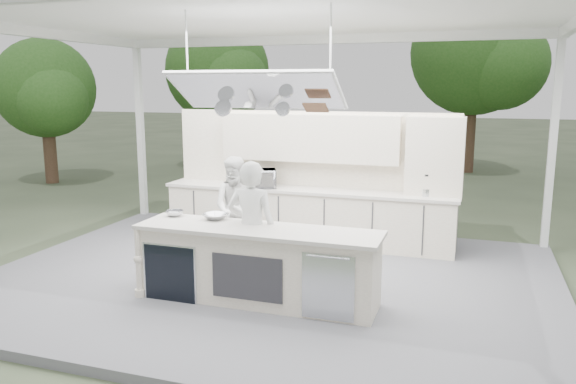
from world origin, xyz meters
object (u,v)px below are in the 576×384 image
(back_counter, at_px, (307,215))
(head_chef, at_px, (252,229))
(demo_island, at_px, (256,265))
(sous_chef, at_px, (237,208))

(back_counter, height_order, head_chef, head_chef)
(head_chef, bearing_deg, back_counter, -92.15)
(head_chef, bearing_deg, demo_island, 120.30)
(demo_island, relative_size, sous_chef, 1.93)
(back_counter, distance_m, head_chef, 2.63)
(demo_island, relative_size, head_chef, 1.77)
(sous_chef, bearing_deg, head_chef, -70.19)
(back_counter, relative_size, head_chef, 2.89)
(back_counter, xyz_separation_m, head_chef, (0.04, -2.60, 0.40))
(demo_island, bearing_deg, back_counter, 93.63)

